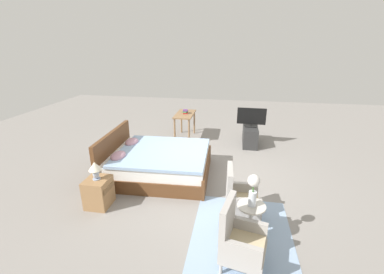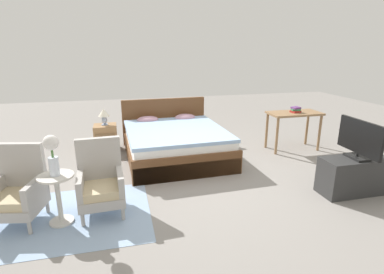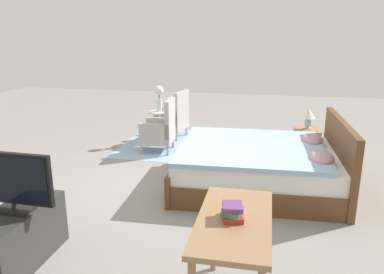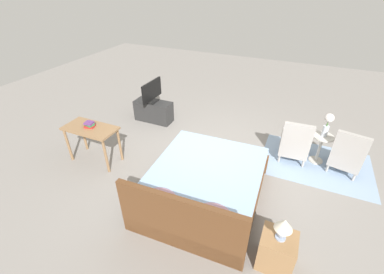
{
  "view_description": "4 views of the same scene",
  "coord_description": "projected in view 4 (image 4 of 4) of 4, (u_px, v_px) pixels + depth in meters",
  "views": [
    {
      "loc": [
        -5.1,
        -0.61,
        2.75
      ],
      "look_at": [
        0.07,
        0.28,
        0.82
      ],
      "focal_mm": 24.0,
      "sensor_mm": 36.0,
      "label": 1
    },
    {
      "loc": [
        -1.19,
        -4.34,
        2.01
      ],
      "look_at": [
        -0.09,
        0.18,
        0.61
      ],
      "focal_mm": 28.0,
      "sensor_mm": 36.0,
      "label": 2
    },
    {
      "loc": [
        4.57,
        1.04,
        2.04
      ],
      "look_at": [
        0.14,
        0.13,
        0.76
      ],
      "focal_mm": 35.0,
      "sensor_mm": 36.0,
      "label": 3
    },
    {
      "loc": [
        -1.32,
        3.93,
        3.27
      ],
      "look_at": [
        0.32,
        0.2,
        0.65
      ],
      "focal_mm": 24.0,
      "sensor_mm": 36.0,
      "label": 4
    }
  ],
  "objects": [
    {
      "name": "ground_plane",
      "position": [
        210.0,
        162.0,
        5.24
      ],
      "size": [
        16.0,
        16.0,
        0.0
      ],
      "primitive_type": "plane",
      "color": "gray"
    },
    {
      "name": "floor_rug",
      "position": [
        315.0,
        163.0,
        5.21
      ],
      "size": [
        2.1,
        1.5,
        0.01
      ],
      "color": "#8EA8C6",
      "rests_on": "ground_plane"
    },
    {
      "name": "bed",
      "position": [
        204.0,
        186.0,
        4.24
      ],
      "size": [
        1.87,
        2.2,
        0.96
      ],
      "color": "brown",
      "rests_on": "ground_plane"
    },
    {
      "name": "armchair_by_window_left",
      "position": [
        347.0,
        155.0,
        4.8
      ],
      "size": [
        0.64,
        0.64,
        0.92
      ],
      "color": "#ADA8A3",
      "rests_on": "floor_rug"
    },
    {
      "name": "armchair_by_window_right",
      "position": [
        294.0,
        144.0,
        5.12
      ],
      "size": [
        0.57,
        0.57,
        0.92
      ],
      "color": "#ADA8A3",
      "rests_on": "floor_rug"
    },
    {
      "name": "side_table",
      "position": [
        320.0,
        146.0,
        5.08
      ],
      "size": [
        0.4,
        0.4,
        0.61
      ],
      "color": "beige",
      "rests_on": "ground_plane"
    },
    {
      "name": "flower_vase",
      "position": [
        328.0,
        123.0,
        4.8
      ],
      "size": [
        0.17,
        0.17,
        0.48
      ],
      "color": "silver",
      "rests_on": "side_table"
    },
    {
      "name": "nightstand",
      "position": [
        276.0,
        251.0,
        3.29
      ],
      "size": [
        0.44,
        0.41,
        0.53
      ],
      "color": "#997047",
      "rests_on": "ground_plane"
    },
    {
      "name": "table_lamp",
      "position": [
        284.0,
        226.0,
        3.03
      ],
      "size": [
        0.22,
        0.22,
        0.33
      ],
      "color": "#9EADC6",
      "rests_on": "nightstand"
    },
    {
      "name": "tv_stand",
      "position": [
        154.0,
        111.0,
        6.6
      ],
      "size": [
        0.96,
        0.4,
        0.53
      ],
      "color": "#2D2D2D",
      "rests_on": "ground_plane"
    },
    {
      "name": "tv_flatscreen",
      "position": [
        152.0,
        91.0,
        6.31
      ],
      "size": [
        0.21,
        0.79,
        0.54
      ],
      "color": "black",
      "rests_on": "tv_stand"
    },
    {
      "name": "vanity_desk",
      "position": [
        91.0,
        133.0,
        4.97
      ],
      "size": [
        1.04,
        0.52,
        0.77
      ],
      "color": "#8E6B47",
      "rests_on": "ground_plane"
    },
    {
      "name": "book_stack",
      "position": [
        89.0,
        125.0,
        4.9
      ],
      "size": [
        0.21,
        0.17,
        0.11
      ],
      "color": "#AD2823",
      "rests_on": "vanity_desk"
    }
  ]
}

